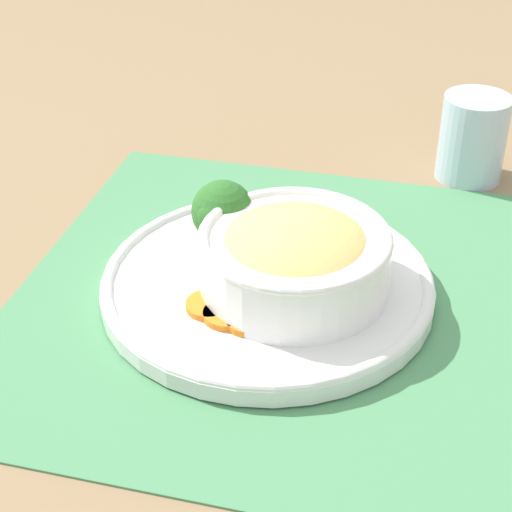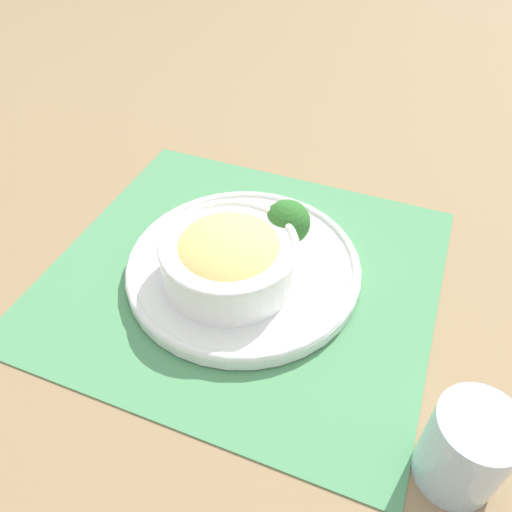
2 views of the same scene
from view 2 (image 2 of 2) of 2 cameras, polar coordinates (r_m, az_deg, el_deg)
The scene contains 9 objects.
ground_plane at distance 0.67m, azimuth -1.41°, elevation -2.05°, with size 4.00×4.00×0.00m, color #8C704C.
placemat at distance 0.67m, azimuth -1.41°, elevation -1.93°, with size 0.53×0.49×0.00m.
plate at distance 0.66m, azimuth -1.43°, elevation -1.13°, with size 0.31×0.31×0.02m.
bowl at distance 0.61m, azimuth -3.07°, elevation 0.03°, with size 0.17×0.17×0.07m.
broccoli_floret at distance 0.65m, azimuth 3.58°, elevation 3.83°, with size 0.06×0.06×0.07m.
carrot_slice_near at distance 0.69m, azimuth -4.46°, elevation 2.66°, with size 0.04×0.04×0.01m.
carrot_slice_middle at distance 0.69m, azimuth -5.79°, elevation 1.89°, with size 0.04×0.04×0.01m.
carrot_slice_far at distance 0.67m, azimuth -6.78°, elevation 0.87°, with size 0.04×0.04×0.01m.
water_glass at distance 0.52m, azimuth 22.68°, elevation -19.94°, with size 0.08×0.08×0.10m.
Camera 2 is at (0.15, -0.44, 0.48)m, focal length 35.00 mm.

